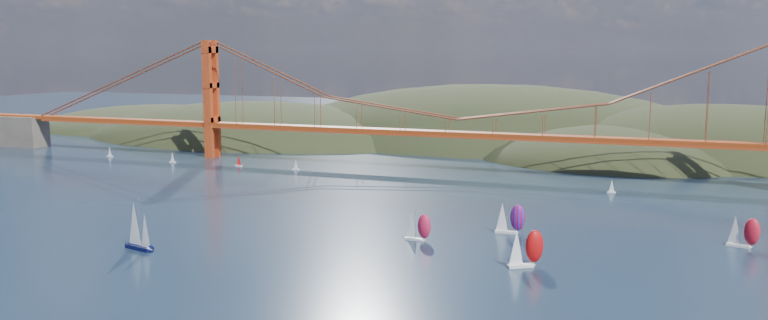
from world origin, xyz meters
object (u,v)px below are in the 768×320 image
at_px(sloop_navy, 138,227).
at_px(racer_0, 417,226).
at_px(racer_1, 525,247).
at_px(racer_3, 743,231).
at_px(racer_rwb, 509,218).

xyz_separation_m(sloop_navy, racer_0, (64.64, 33.00, -1.97)).
bearing_deg(racer_1, racer_0, 122.36).
xyz_separation_m(racer_0, racer_3, (81.21, 22.48, 0.28)).
relative_size(racer_3, racer_rwb, 0.96).
height_order(racer_0, racer_1, racer_1).
height_order(racer_1, racer_3, racer_1).
height_order(sloop_navy, racer_3, sloop_navy).
height_order(racer_0, racer_rwb, racer_rwb).
relative_size(sloop_navy, racer_1, 1.35).
xyz_separation_m(racer_0, racer_rwb, (21.70, 16.29, 0.48)).
relative_size(racer_1, racer_rwb, 1.06).
bearing_deg(racer_1, sloop_navy, 158.49).
distance_m(racer_3, racer_rwb, 59.83).
bearing_deg(racer_1, racer_rwb, 74.76).
bearing_deg(sloop_navy, racer_3, 35.47).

